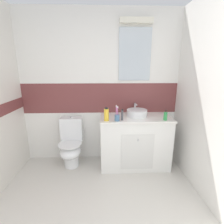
# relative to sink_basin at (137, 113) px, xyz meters

# --- Properties ---
(ground_plane) EXTENTS (3.20, 3.48, 0.04)m
(ground_plane) POSITION_rel_sink_basin_xyz_m (-0.59, -0.97, -0.93)
(ground_plane) COLOR beige
(wall_back_tiled) EXTENTS (3.20, 0.20, 2.50)m
(wall_back_tiled) POSITION_rel_sink_basin_xyz_m (-0.58, 0.28, 0.36)
(wall_back_tiled) COLOR white
(wall_back_tiled) RESTS_ON ground_plane
(vanity_cabinet) EXTENTS (1.12, 0.56, 0.85)m
(vanity_cabinet) POSITION_rel_sink_basin_xyz_m (-0.03, -0.04, -0.48)
(vanity_cabinet) COLOR white
(vanity_cabinet) RESTS_ON ground_plane
(sink_basin) EXTENTS (0.33, 0.37, 0.18)m
(sink_basin) POSITION_rel_sink_basin_xyz_m (0.00, 0.00, 0.00)
(sink_basin) COLOR white
(sink_basin) RESTS_ON vanity_cabinet
(toilet) EXTENTS (0.37, 0.50, 0.81)m
(toilet) POSITION_rel_sink_basin_xyz_m (-1.08, -0.01, -0.53)
(toilet) COLOR white
(toilet) RESTS_ON ground_plane
(toothbrush_cup) EXTENTS (0.07, 0.07, 0.23)m
(toothbrush_cup) POSITION_rel_sink_basin_xyz_m (-0.33, -0.24, -0.00)
(toothbrush_cup) COLOR #4C7299
(toothbrush_cup) RESTS_ON vanity_cabinet
(soap_dispenser) EXTENTS (0.05, 0.05, 0.16)m
(soap_dispenser) POSITION_rel_sink_basin_xyz_m (0.38, -0.23, 0.01)
(soap_dispenser) COLOR green
(soap_dispenser) RESTS_ON vanity_cabinet
(mouthwash_bottle) EXTENTS (0.07, 0.07, 0.20)m
(mouthwash_bottle) POSITION_rel_sink_basin_xyz_m (-0.49, -0.23, 0.04)
(mouthwash_bottle) COLOR yellow
(mouthwash_bottle) RESTS_ON vanity_cabinet
(toothpaste_tube_upright) EXTENTS (0.03, 0.03, 0.17)m
(toothpaste_tube_upright) POSITION_rel_sink_basin_xyz_m (-0.26, -0.22, 0.02)
(toothpaste_tube_upright) COLOR #4C4C51
(toothpaste_tube_upright) RESTS_ON vanity_cabinet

